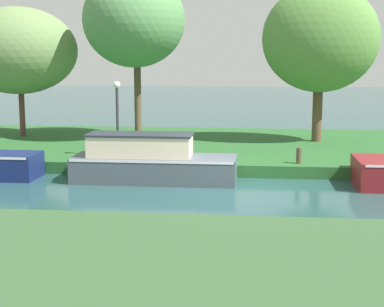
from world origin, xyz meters
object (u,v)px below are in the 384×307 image
Objects in this scene: willow_tree_centre at (134,20)px; mooring_post_far at (299,156)px; willow_tree_right at (321,39)px; willow_tree_left at (17,51)px; lamp_post at (117,109)px; slate_barge at (151,161)px.

mooring_post_far is at bearing -38.06° from willow_tree_centre.
mooring_post_far is at bearing -102.42° from willow_tree_right.
willow_tree_right reaches higher than willow_tree_left.
lamp_post is (5.41, -4.71, -2.02)m from willow_tree_left.
willow_tree_right reaches higher than lamp_post.
willow_tree_centre is at bearing 141.94° from mooring_post_far.
willow_tree_left is 12.67m from willow_tree_right.
mooring_post_far is (11.56, -5.35, -3.43)m from willow_tree_left.
mooring_post_far is (-1.10, -4.97, -3.88)m from willow_tree_right.
lamp_post is at bearing -86.71° from willow_tree_centre.
mooring_post_far is (6.40, -5.01, -4.65)m from willow_tree_centre.
willow_tree_left is 13.19m from mooring_post_far.
slate_barge is 0.74× the size of willow_tree_centre.
slate_barge is at bearing -74.69° from willow_tree_centre.
slate_barge is 0.81× the size of willow_tree_right.
willow_tree_centre is at bearing -3.75° from willow_tree_left.
slate_barge reaches higher than mooring_post_far.
slate_barge is 4.85m from mooring_post_far.
willow_tree_centre reaches higher than willow_tree_right.
willow_tree_centre is 7.54m from willow_tree_right.
mooring_post_far is at bearing -24.84° from willow_tree_left.
slate_barge is 9.42m from willow_tree_right.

